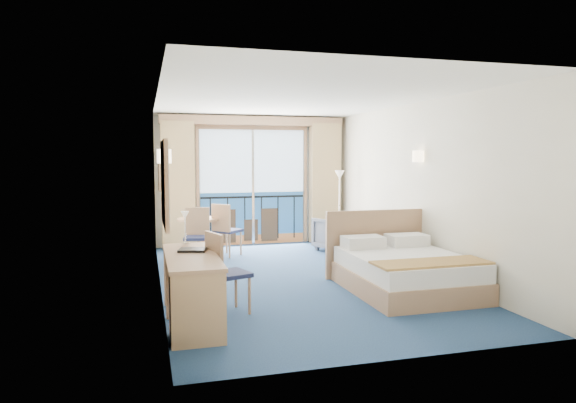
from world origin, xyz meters
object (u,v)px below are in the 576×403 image
object	(u,v)px
bed	(404,270)
desk	(196,295)
armchair	(337,234)
table_chair_a	(225,227)
nightstand	(399,254)
desk_chair	(223,268)
floor_lamp	(339,189)
table_chair_b	(197,232)
round_table	(199,227)

from	to	relation	value
bed	desk	size ratio (longest dim) A/B	1.19
armchair	table_chair_a	bearing A→B (deg)	-24.95
armchair	table_chair_a	world-z (taller)	table_chair_a
table_chair_a	nightstand	bearing A→B (deg)	-169.18
bed	desk_chair	world-z (taller)	bed
bed	table_chair_a	world-z (taller)	bed
floor_lamp	table_chair_b	world-z (taller)	floor_lamp
bed	round_table	distance (m)	4.09
round_table	table_chair_a	xyz separation A→B (m)	(0.46, -0.15, 0.01)
nightstand	round_table	xyz separation A→B (m)	(-3.02, 2.06, 0.27)
nightstand	round_table	world-z (taller)	round_table
desk_chair	desk	bearing A→B (deg)	131.54
desk_chair	table_chair_a	world-z (taller)	table_chair_a
table_chair_a	round_table	bearing A→B (deg)	30.26
armchair	nightstand	bearing A→B (deg)	75.66
nightstand	desk	size ratio (longest dim) A/B	0.33
bed	desk	world-z (taller)	bed
floor_lamp	table_chair_a	world-z (taller)	floor_lamp
desk	table_chair_b	size ratio (longest dim) A/B	1.69
nightstand	table_chair_a	size ratio (longest dim) A/B	0.55
desk	floor_lamp	bearing A→B (deg)	53.69
floor_lamp	nightstand	bearing A→B (deg)	-86.78
bed	armchair	bearing A→B (deg)	86.44
nightstand	desk	bearing A→B (deg)	-147.35
armchair	table_chair_a	xyz separation A→B (m)	(-2.20, 0.01, 0.22)
nightstand	desk_chair	xyz separation A→B (m)	(-3.10, -1.58, 0.28)
bed	armchair	size ratio (longest dim) A/B	2.65
desk	desk_chair	bearing A→B (deg)	59.55
bed	floor_lamp	distance (m)	3.66
armchair	round_table	bearing A→B (deg)	-28.04
desk	desk_chair	distance (m)	0.76
bed	table_chair_b	world-z (taller)	bed
desk_chair	table_chair_a	bearing A→B (deg)	-26.95
table_chair_b	desk	bearing A→B (deg)	-85.12
table_chair_b	floor_lamp	bearing A→B (deg)	28.13
table_chair_a	desk	bearing A→B (deg)	125.01
round_table	table_chair_b	size ratio (longest dim) A/B	0.82
round_table	table_chair_b	bearing A→B (deg)	-98.31
desk_chair	table_chair_b	xyz separation A→B (m)	(-0.01, 2.98, -0.00)
nightstand	desk	xyz separation A→B (m)	(-3.48, -2.23, 0.15)
nightstand	table_chair_a	xyz separation A→B (m)	(-2.55, 1.91, 0.28)
bed	floor_lamp	size ratio (longest dim) A/B	1.24
bed	floor_lamp	world-z (taller)	floor_lamp
nightstand	floor_lamp	size ratio (longest dim) A/B	0.35
nightstand	table_chair_b	xyz separation A→B (m)	(-3.11, 1.39, 0.27)
floor_lamp	table_chair_a	size ratio (longest dim) A/B	1.60
nightstand	armchair	size ratio (longest dim) A/B	0.74
nightstand	desk_chair	world-z (taller)	desk_chair
floor_lamp	desk_chair	distance (m)	4.95
armchair	desk	distance (m)	5.19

